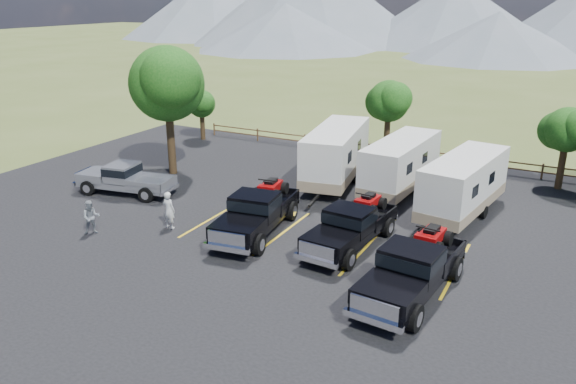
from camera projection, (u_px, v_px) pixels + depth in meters
The scene contains 18 objects.
ground at pixel (280, 279), 22.11m from camera, with size 320.00×320.00×0.00m, color #4D5C27.
asphalt_lot at pixel (312, 250), 24.61m from camera, with size 44.00×34.00×0.04m, color black.
stall_lines at pixel (322, 241), 25.43m from camera, with size 12.12×5.50×0.01m.
tree_big_nw at pixel (167, 84), 33.29m from camera, with size 5.54×5.18×7.84m.
tree_ne_a at pixel (567, 130), 31.20m from camera, with size 3.11×2.92×4.76m.
tree_north at pixel (388, 101), 37.59m from camera, with size 3.46×3.24×5.25m.
tree_nw_small at pixel (201, 104), 42.42m from camera, with size 2.59×2.43×3.85m.
rail_fence at pixel (443, 157), 36.46m from camera, with size 36.12×0.12×1.00m.
mountain_range at pixel (501, 9), 111.25m from camera, with size 209.00×71.00×20.00m.
rig_left at pixel (257, 211), 26.07m from camera, with size 3.00×6.78×2.19m.
rig_center at pixel (352, 225), 24.63m from camera, with size 2.61×6.35×2.07m.
rig_right at pixel (413, 268), 20.61m from camera, with size 2.85×6.79×2.21m.
trailer_left at pixel (336, 155), 32.81m from camera, with size 3.67×9.46×3.27m.
trailer_center at pixel (401, 165), 31.26m from camera, with size 2.72×8.69×3.01m.
trailer_right at pixel (464, 186), 27.87m from camera, with size 3.25×8.76×3.03m.
pickup_silver at pixel (125, 178), 31.19m from camera, with size 5.95×2.78×1.72m.
person_a at pixel (169, 210), 26.59m from camera, with size 0.66×0.43×1.82m, color silver.
person_b at pixel (91, 217), 25.98m from camera, with size 0.79×0.61×1.62m, color gray.
Camera 1 is at (9.48, -17.28, 10.61)m, focal length 35.00 mm.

